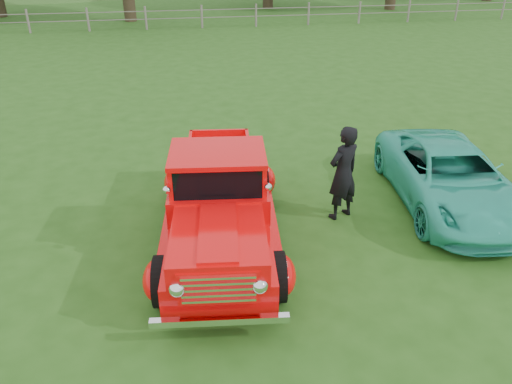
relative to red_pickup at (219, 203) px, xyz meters
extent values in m
plane|color=#234E14|center=(1.20, -0.74, -0.80)|extent=(140.00, 140.00, 0.00)
ellipsoid|color=#3A6926|center=(-16.80, 57.26, -5.75)|extent=(84.00, 60.00, 18.00)
ellipsoid|color=#3A6926|center=(21.20, 61.26, -4.65)|extent=(72.00, 52.00, 14.00)
cube|color=slate|center=(1.20, 21.26, -0.25)|extent=(48.00, 0.04, 0.04)
cube|color=slate|center=(1.20, 21.26, 0.15)|extent=(48.00, 0.04, 0.04)
cylinder|color=black|center=(-0.98, -1.42, -0.42)|extent=(0.32, 0.78, 0.76)
cylinder|color=black|center=(0.67, -1.59, -0.42)|extent=(0.32, 0.78, 0.76)
cylinder|color=black|center=(-0.66, 1.66, -0.42)|extent=(0.32, 0.78, 0.76)
cylinder|color=black|center=(0.99, 1.49, -0.42)|extent=(0.32, 0.78, 0.76)
cube|color=red|center=(0.00, 0.04, -0.22)|extent=(2.03, 4.74, 0.44)
ellipsoid|color=red|center=(-1.05, -1.41, -0.38)|extent=(0.49, 0.79, 0.54)
ellipsoid|color=red|center=(0.74, -1.60, -0.38)|extent=(0.49, 0.79, 0.54)
ellipsoid|color=red|center=(-0.73, 1.67, -0.38)|extent=(0.49, 0.79, 0.54)
ellipsoid|color=red|center=(1.06, 1.49, -0.38)|extent=(0.49, 0.79, 0.54)
cube|color=red|center=(-0.16, -1.50, 0.17)|extent=(1.49, 1.73, 0.42)
cube|color=red|center=(-0.01, -0.06, 0.19)|extent=(1.73, 1.51, 0.44)
cube|color=black|center=(-0.01, -0.06, 0.66)|extent=(1.55, 1.26, 0.50)
cube|color=red|center=(-0.01, -0.06, 0.94)|extent=(1.64, 1.37, 0.08)
cube|color=red|center=(0.14, 1.38, 0.15)|extent=(1.37, 2.06, 0.45)
cube|color=white|center=(-0.24, -2.31, 0.05)|extent=(1.07, 0.21, 0.50)
cube|color=white|center=(-0.25, -2.41, -0.38)|extent=(1.81, 0.29, 0.10)
cube|color=white|center=(0.26, 2.44, -0.38)|extent=(1.71, 0.28, 0.10)
imported|color=#2EB89B|center=(4.57, 0.66, -0.20)|extent=(2.44, 4.48, 1.19)
imported|color=black|center=(2.34, 0.54, 0.12)|extent=(0.79, 0.68, 1.82)
camera|label=1|loc=(-0.60, -7.31, 4.10)|focal=35.00mm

